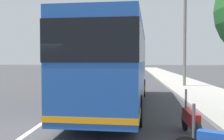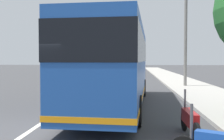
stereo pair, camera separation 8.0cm
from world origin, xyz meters
TOP-DOWN VIEW (x-y plane):
  - ground_plane at (0.00, 0.00)m, footprint 220.00×220.00m
  - sidewalk_curb at (10.00, -7.36)m, footprint 110.00×3.60m
  - lane_divider_line at (10.00, 0.00)m, footprint 110.00×0.16m
  - coach_bus at (4.28, -2.22)m, footprint 11.10×3.09m
  - motorcycle_far_end at (-0.33, -4.57)m, footprint 2.14×0.26m
  - car_far_distant at (38.29, -1.72)m, footprint 4.48×2.15m
  - car_side_street at (28.38, -2.46)m, footprint 4.31×2.10m
  - utility_pole at (13.20, -6.93)m, footprint 0.23×0.23m

SIDE VIEW (x-z plane):
  - ground_plane at x=0.00m, z-range 0.00..0.00m
  - lane_divider_line at x=10.00m, z-range 0.00..0.01m
  - sidewalk_curb at x=10.00m, z-range 0.00..0.14m
  - motorcycle_far_end at x=-0.33m, z-range -0.16..1.08m
  - car_side_street at x=28.38m, z-range -0.03..1.36m
  - car_far_distant at x=38.29m, z-range -0.02..1.47m
  - coach_bus at x=4.28m, z-range 0.28..3.79m
  - utility_pole at x=13.20m, z-range 0.00..8.32m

